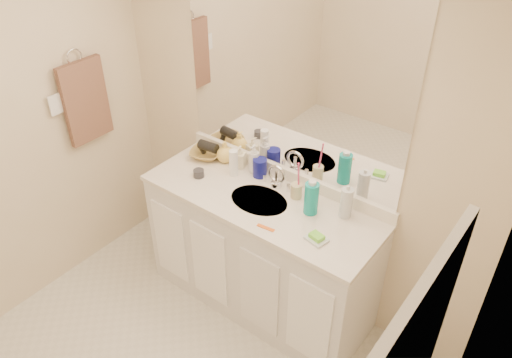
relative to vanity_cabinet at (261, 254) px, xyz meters
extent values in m
cube|color=beige|center=(0.00, 0.28, 0.77)|extent=(2.60, 0.02, 2.40)
cube|color=silver|center=(0.00, 0.00, 0.00)|extent=(1.50, 0.55, 0.85)
cube|color=silver|center=(0.00, 0.00, 0.44)|extent=(1.52, 0.57, 0.03)
cube|color=white|center=(0.00, 0.26, 0.50)|extent=(1.52, 0.03, 0.08)
cylinder|color=beige|center=(0.00, -0.02, 0.44)|extent=(0.37, 0.37, 0.02)
cylinder|color=silver|center=(0.00, 0.16, 0.51)|extent=(0.02, 0.02, 0.11)
cube|color=white|center=(0.00, 0.27, 1.14)|extent=(1.48, 0.01, 1.20)
cylinder|color=navy|center=(-0.15, 0.19, 0.52)|extent=(0.11, 0.11, 0.12)
cylinder|color=beige|center=(0.16, 0.14, 0.50)|extent=(0.09, 0.09, 0.09)
cylinder|color=#ED3E75|center=(0.17, 0.14, 0.60)|extent=(0.02, 0.04, 0.22)
cylinder|color=#0C9795|center=(0.31, 0.07, 0.55)|extent=(0.10, 0.10, 0.20)
cylinder|color=silver|center=(0.48, 0.16, 0.55)|extent=(0.09, 0.09, 0.19)
cube|color=silver|center=(0.46, -0.12, 0.46)|extent=(0.13, 0.11, 0.01)
cube|color=#79E738|center=(0.46, -0.12, 0.48)|extent=(0.09, 0.07, 0.03)
cube|color=orange|center=(0.19, -0.20, 0.46)|extent=(0.11, 0.04, 0.00)
cylinder|color=#303036|center=(-0.46, -0.06, 0.48)|extent=(0.09, 0.09, 0.05)
cylinder|color=white|center=(-0.29, 0.10, 0.54)|extent=(0.07, 0.07, 0.18)
imported|color=silver|center=(-0.21, 0.21, 0.56)|extent=(0.09, 0.09, 0.20)
imported|color=#FAF1CC|center=(-0.32, 0.20, 0.53)|extent=(0.09, 0.09, 0.15)
imported|color=#FCD762|center=(-0.44, 0.19, 0.53)|extent=(0.13, 0.13, 0.15)
imported|color=#A18241|center=(-0.58, 0.15, 0.48)|extent=(0.28, 0.28, 0.05)
cylinder|color=black|center=(-0.56, 0.15, 0.54)|extent=(0.14, 0.08, 0.07)
torus|color=silver|center=(-1.27, -0.25, 1.12)|extent=(0.01, 0.11, 0.11)
cube|color=#4C3328|center=(-1.25, -0.25, 0.82)|extent=(0.04, 0.32, 0.55)
cube|color=white|center=(-1.27, -0.45, 0.88)|extent=(0.01, 0.08, 0.13)
camera|label=1|loc=(1.43, -1.93, 2.27)|focal=35.00mm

